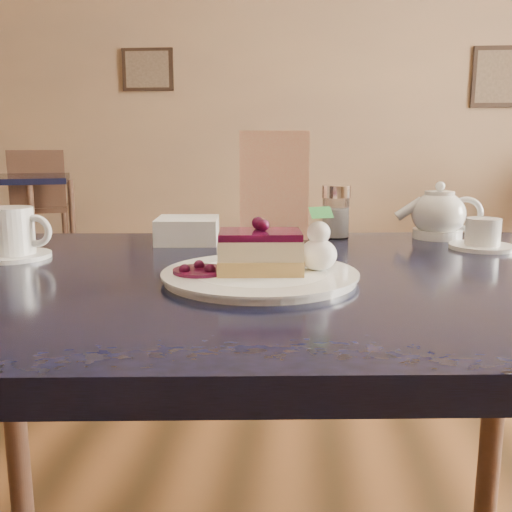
# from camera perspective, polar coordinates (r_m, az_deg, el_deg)

# --- Properties ---
(main_table) EXTENTS (1.32, 0.95, 0.78)m
(main_table) POSITION_cam_1_polar(r_m,az_deg,el_deg) (0.93, 0.32, -6.55)
(main_table) COLOR black
(main_table) RESTS_ON ground
(dessert_plate) EXTENTS (0.29, 0.29, 0.01)m
(dessert_plate) POSITION_cam_1_polar(r_m,az_deg,el_deg) (0.85, 0.40, -2.00)
(dessert_plate) COLOR white
(dessert_plate) RESTS_ON main_table
(cheesecake_slice) EXTENTS (0.13, 0.10, 0.06)m
(cheesecake_slice) POSITION_cam_1_polar(r_m,az_deg,el_deg) (0.85, 0.40, 0.41)
(cheesecake_slice) COLOR gold
(cheesecake_slice) RESTS_ON dessert_plate
(whipped_cream) EXTENTS (0.06, 0.06, 0.05)m
(whipped_cream) POSITION_cam_1_polar(r_m,az_deg,el_deg) (0.86, 6.25, 0.15)
(whipped_cream) COLOR white
(whipped_cream) RESTS_ON dessert_plate
(berry_sauce) EXTENTS (0.08, 0.08, 0.01)m
(berry_sauce) POSITION_cam_1_polar(r_m,az_deg,el_deg) (0.85, -5.55, -1.51)
(berry_sauce) COLOR #33091C
(berry_sauce) RESTS_ON dessert_plate
(coffee_set) EXTENTS (0.14, 0.13, 0.09)m
(coffee_set) POSITION_cam_1_polar(r_m,az_deg,el_deg) (1.10, -23.22, 1.90)
(coffee_set) COLOR white
(coffee_set) RESTS_ON main_table
(tea_set) EXTENTS (0.23, 0.24, 0.11)m
(tea_set) POSITION_cam_1_polar(r_m,az_deg,el_deg) (1.27, 18.49, 3.50)
(tea_set) COLOR white
(tea_set) RESTS_ON main_table
(menu_card) EXTENTS (0.15, 0.05, 0.23)m
(menu_card) POSITION_cam_1_polar(r_m,az_deg,el_deg) (1.22, 1.81, 7.03)
(menu_card) COLOR #FFEEB2
(menu_card) RESTS_ON main_table
(sugar_shaker) EXTENTS (0.06, 0.06, 0.11)m
(sugar_shaker) POSITION_cam_1_polar(r_m,az_deg,el_deg) (1.25, 7.98, 4.47)
(sugar_shaker) COLOR white
(sugar_shaker) RESTS_ON main_table
(napkin_stack) EXTENTS (0.14, 0.14, 0.05)m
(napkin_stack) POSITION_cam_1_polar(r_m,az_deg,el_deg) (1.19, -6.85, 2.59)
(napkin_stack) COLOR white
(napkin_stack) RESTS_ON main_table
(bg_table_far_left) EXTENTS (1.24, 1.85, 1.23)m
(bg_table_far_left) POSITION_cam_1_polar(r_m,az_deg,el_deg) (4.55, -24.16, -1.44)
(bg_table_far_left) COLOR black
(bg_table_far_left) RESTS_ON ground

